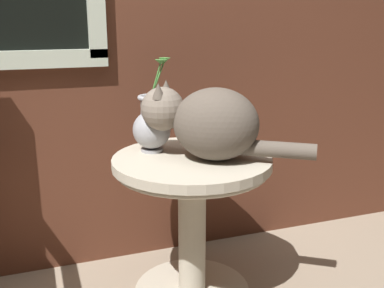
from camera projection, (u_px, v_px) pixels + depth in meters
The scene contains 3 objects.
wicker_side_table at pixel (192, 202), 1.74m from camera, with size 0.59×0.59×0.58m.
cat at pixel (209, 122), 1.64m from camera, with size 0.55×0.42×0.28m.
pewter_vase_with_ivy at pixel (152, 125), 1.74m from camera, with size 0.15×0.15×0.35m.
Camera 1 is at (-0.26, -1.27, 1.08)m, focal length 42.93 mm.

